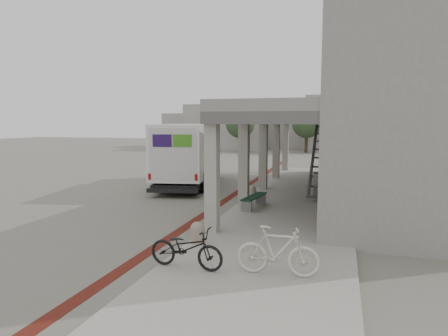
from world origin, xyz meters
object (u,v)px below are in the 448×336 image
(utility_cabinet, at_px, (319,186))
(bicycle_cream, at_px, (278,251))
(bicycle_black, at_px, (186,248))
(bench, at_px, (254,199))
(fedex_truck, at_px, (189,153))

(utility_cabinet, relative_size, bicycle_cream, 0.61)
(bicycle_cream, bearing_deg, bicycle_black, 92.27)
(utility_cabinet, distance_m, bicycle_black, 9.65)
(bench, distance_m, bicycle_cream, 6.83)
(utility_cabinet, height_order, bicycle_cream, utility_cabinet)
(fedex_truck, distance_m, bicycle_black, 12.53)
(bicycle_black, bearing_deg, utility_cabinet, -10.05)
(bicycle_cream, bearing_deg, bench, 14.67)
(bench, relative_size, bicycle_black, 1.10)
(bench, bearing_deg, bicycle_cream, -65.82)
(bench, distance_m, bicycle_black, 6.69)
(utility_cabinet, xyz_separation_m, bicycle_cream, (-0.35, -9.20, -0.00))
(utility_cabinet, xyz_separation_m, bicycle_black, (-2.38, -9.35, -0.08))
(bicycle_cream, bearing_deg, utility_cabinet, -3.95)
(bicycle_black, distance_m, bicycle_cream, 2.04)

